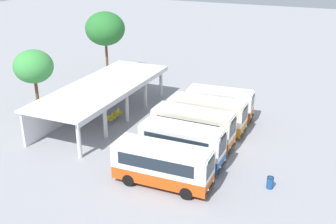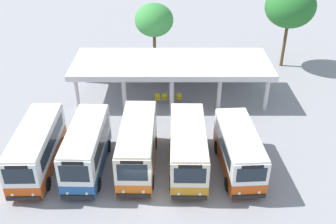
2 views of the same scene
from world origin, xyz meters
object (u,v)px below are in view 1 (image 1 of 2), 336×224
at_px(city_bus_nearest_orange, 163,164).
at_px(waiting_chair_middle_seat, 116,114).
at_px(waiting_chair_second_from_end, 113,117).
at_px(waiting_chair_fourth_seat, 119,112).
at_px(city_bus_middle_cream, 193,127).
at_px(city_bus_fifth_blue, 220,103).
at_px(litter_bin_apron, 270,183).
at_px(city_bus_fourth_amber, 207,114).
at_px(waiting_chair_end_by_column, 110,119).
at_px(city_bus_second_in_row, 182,144).

bearing_deg(city_bus_nearest_orange, waiting_chair_middle_seat, 45.25).
distance_m(waiting_chair_second_from_end, waiting_chair_fourth_seat, 1.28).
height_order(waiting_chair_middle_seat, waiting_chair_fourth_seat, same).
xyz_separation_m(city_bus_middle_cream, waiting_chair_fourth_seat, (3.00, 8.96, -1.28)).
bearing_deg(city_bus_fifth_blue, litter_bin_apron, -146.89).
relative_size(city_bus_nearest_orange, city_bus_middle_cream, 1.02).
distance_m(city_bus_middle_cream, waiting_chair_second_from_end, 9.17).
height_order(city_bus_fifth_blue, waiting_chair_fourth_seat, city_bus_fifth_blue).
xyz_separation_m(waiting_chair_middle_seat, litter_bin_apron, (-6.40, -16.27, -0.07)).
xyz_separation_m(city_bus_fourth_amber, litter_bin_apron, (-7.37, -7.19, -1.27)).
bearing_deg(city_bus_fifth_blue, city_bus_fourth_amber, 176.51).
xyz_separation_m(waiting_chair_second_from_end, litter_bin_apron, (-5.76, -16.24, -0.07)).
xyz_separation_m(city_bus_fourth_amber, waiting_chair_middle_seat, (-0.97, 9.08, -1.20)).
xyz_separation_m(city_bus_nearest_orange, waiting_chair_second_from_end, (8.39, 9.08, -1.20)).
height_order(city_bus_nearest_orange, litter_bin_apron, city_bus_nearest_orange).
bearing_deg(city_bus_fourth_amber, waiting_chair_middle_seat, 96.12).
bearing_deg(waiting_chair_second_from_end, city_bus_nearest_orange, -132.74).
height_order(waiting_chair_end_by_column, waiting_chair_fourth_seat, same).
xyz_separation_m(city_bus_nearest_orange, city_bus_second_in_row, (3.34, -0.15, 0.08)).
bearing_deg(city_bus_fourth_amber, litter_bin_apron, -135.73).
xyz_separation_m(waiting_chair_end_by_column, waiting_chair_fourth_seat, (1.92, 0.04, 0.00)).
distance_m(waiting_chair_fourth_seat, litter_bin_apron, 17.73).
height_order(city_bus_second_in_row, city_bus_middle_cream, city_bus_second_in_row).
distance_m(city_bus_nearest_orange, city_bus_middle_cream, 6.67).
height_order(waiting_chair_middle_seat, litter_bin_apron, litter_bin_apron).
bearing_deg(waiting_chair_end_by_column, city_bus_fifth_blue, -58.84).
distance_m(waiting_chair_end_by_column, litter_bin_apron, 17.02).
bearing_deg(waiting_chair_end_by_column, city_bus_second_in_row, -115.57).
xyz_separation_m(city_bus_nearest_orange, waiting_chair_end_by_column, (7.75, 9.08, -1.20)).
relative_size(city_bus_second_in_row, waiting_chair_middle_seat, 7.81).
distance_m(city_bus_fourth_amber, waiting_chair_second_from_end, 9.27).
bearing_deg(city_bus_nearest_orange, city_bus_fourth_amber, 0.17).
relative_size(city_bus_second_in_row, waiting_chair_end_by_column, 7.81).
height_order(city_bus_nearest_orange, waiting_chair_end_by_column, city_bus_nearest_orange).
relative_size(city_bus_second_in_row, waiting_chair_fourth_seat, 7.81).
distance_m(waiting_chair_end_by_column, waiting_chair_second_from_end, 0.64).
bearing_deg(city_bus_fourth_amber, city_bus_fifth_blue, -3.49).
bearing_deg(city_bus_fifth_blue, waiting_chair_end_by_column, 121.16).
bearing_deg(city_bus_middle_cream, litter_bin_apron, -118.88).
bearing_deg(city_bus_second_in_row, city_bus_middle_cream, 5.32).
height_order(city_bus_fourth_amber, waiting_chair_middle_seat, city_bus_fourth_amber).
bearing_deg(city_bus_second_in_row, waiting_chair_end_by_column, 64.43).
bearing_deg(city_bus_second_in_row, city_bus_fifth_blue, -0.13).
distance_m(city_bus_middle_cream, litter_bin_apron, 8.46).
bearing_deg(waiting_chair_middle_seat, city_bus_nearest_orange, -134.75).
height_order(city_bus_middle_cream, waiting_chair_end_by_column, city_bus_middle_cream).
relative_size(waiting_chair_middle_seat, waiting_chair_fourth_seat, 1.00).
xyz_separation_m(waiting_chair_second_from_end, waiting_chair_middle_seat, (0.64, 0.03, 0.00)).
xyz_separation_m(city_bus_fifth_blue, litter_bin_apron, (-10.71, -6.98, -1.21)).
xyz_separation_m(city_bus_fifth_blue, waiting_chair_end_by_column, (-5.59, 9.25, -1.15)).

